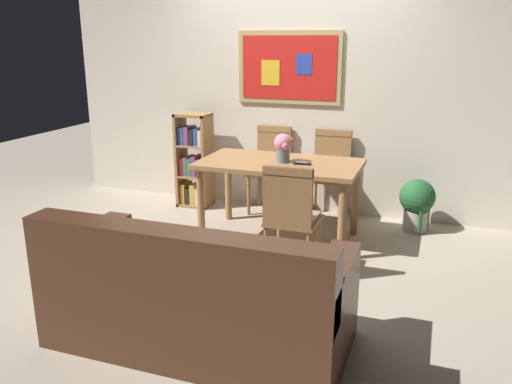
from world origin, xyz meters
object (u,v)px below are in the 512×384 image
Objects in this scene: bookshelf at (195,165)px; potted_ivy at (417,202)px; dining_chair_near_right at (291,212)px; leather_couch at (196,299)px; dining_table at (280,173)px; dining_chair_far_left at (271,162)px; flower_vase at (283,146)px; tv_remote at (302,163)px; dining_chair_far_right at (330,167)px.

potted_ivy is (2.39, -0.02, -0.18)m from bookshelf.
leather_couch is (-0.26, -1.13, -0.22)m from dining_chair_near_right.
dining_chair_near_right is 0.88× the size of bookshelf.
potted_ivy is at bearing 57.92° from dining_chair_near_right.
dining_table is 1.93m from leather_couch.
flower_vase reaches higher than dining_chair_far_left.
dining_table is 0.81× the size of leather_couch.
flower_vase is (1.22, -0.65, 0.42)m from bookshelf.
dining_table is at bearing 173.31° from flower_vase.
dining_table is at bearing 169.22° from tv_remote.
dining_chair_far_right is 0.93m from potted_ivy.
potted_ivy is 2.19× the size of flower_vase.
dining_chair_far_left is 5.72× the size of tv_remote.
bookshelf is at bearing 151.47° from dining_table.
dining_chair_near_right is 0.89m from flower_vase.
tv_remote is at bearing -10.78° from dining_table.
dining_chair_far_right is 5.72× the size of tv_remote.
dining_table is at bearing 91.99° from leather_couch.
tv_remote is at bearing -55.91° from dining_chair_far_left.
leather_couch is 1.73× the size of bookshelf.
dining_chair_far_left is 1.01m from tv_remote.
bookshelf is at bearing 151.96° from flower_vase.
dining_chair_far_left and dining_chair_near_right have the same top height.
dining_chair_far_right is 3.49× the size of flower_vase.
dining_chair_far_left is 3.49× the size of flower_vase.
dining_chair_far_right is at bearing 67.31° from dining_table.
dining_table is 0.85m from dining_chair_far_left.
dining_chair_far_right is at bearing 84.64° from leather_couch.
dining_chair_far_right is (-0.01, 1.53, 0.00)m from dining_chair_near_right.
leather_couch is at bearing -88.01° from dining_table.
dining_chair_far_left is 0.93m from flower_vase.
dining_chair_far_right is 0.88m from flower_vase.
potted_ivy is 1.46m from flower_vase.
bookshelf is (-0.85, -0.13, -0.07)m from dining_chair_far_left.
flower_vase is at bearing -28.04° from bookshelf.
dining_chair_far_left is 1.00× the size of dining_chair_near_right.
leather_couch is 2.85m from bookshelf.
dining_chair_near_right is at bearing 76.96° from leather_couch.
potted_ivy is (1.14, 2.53, -0.02)m from leather_couch.
dining_chair_far_right is (0.32, 0.76, -0.10)m from dining_table.
dining_chair_near_right is at bearing -43.09° from bookshelf.
tv_remote reaches higher than dining_table.
leather_couch is at bearing -81.56° from dining_chair_far_left.
bookshelf is at bearing -171.15° from dining_chair_far_left.
bookshelf is (-1.18, 0.64, -0.16)m from dining_table.
leather_couch is at bearing -95.36° from dining_chair_far_right.
dining_table is 1.36m from bookshelf.
bookshelf is 1.82× the size of potted_ivy.
bookshelf reaches higher than tv_remote.
tv_remote is (-0.11, 0.73, 0.21)m from dining_chair_near_right.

